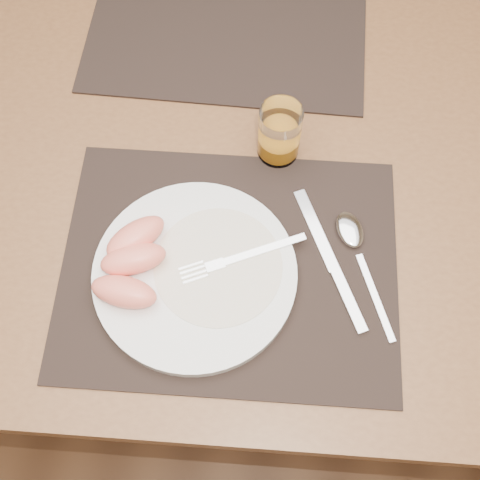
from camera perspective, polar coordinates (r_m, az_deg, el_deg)
name	(u,v)px	position (r m, az deg, el deg)	size (l,w,h in m)	color
ground	(238,297)	(1.59, -0.16, -5.41)	(5.00, 5.00, 0.00)	brown
table	(237,161)	(0.99, -0.26, 7.49)	(1.40, 0.90, 0.75)	brown
placemat_near	(229,266)	(0.81, -1.02, -2.52)	(0.45, 0.35, 0.00)	black
placemat_far	(229,19)	(1.06, -1.08, 20.20)	(0.45, 0.35, 0.00)	black
plate	(195,274)	(0.80, -4.29, -3.22)	(0.27, 0.27, 0.02)	white
plate_dressing	(218,266)	(0.79, -2.10, -2.46)	(0.17, 0.17, 0.00)	white
fork	(232,260)	(0.79, -0.73, -1.89)	(0.17, 0.08, 0.00)	silver
knife	(335,271)	(0.81, 8.98, -2.89)	(0.10, 0.21, 0.01)	silver
spoon	(353,239)	(0.83, 10.71, 0.07)	(0.08, 0.19, 0.01)	silver
juice_glass	(279,135)	(0.86, 3.75, 9.92)	(0.06, 0.06, 0.09)	white
grapefruit_wedges	(131,262)	(0.79, -10.30, -2.08)	(0.10, 0.15, 0.03)	#FF8268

